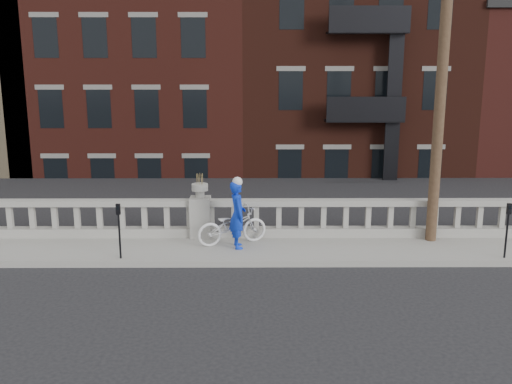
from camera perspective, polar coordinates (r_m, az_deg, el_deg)
ground at (r=12.09m, az=-7.21°, el=-10.60°), size 120.00×120.00×0.00m
sidewalk at (r=14.85m, az=-5.85°, el=-5.79°), size 32.00×2.20×0.15m
balustrade at (r=15.59m, az=-5.57°, el=-2.72°), size 28.00×0.34×1.03m
planter_pedestal at (r=15.54m, az=-5.58°, el=-2.04°), size 0.55×0.55×1.76m
lower_level at (r=34.15m, az=-1.78°, el=9.03°), size 80.00×44.00×20.80m
utility_pole at (r=15.39m, az=18.29°, el=13.82°), size 1.60×0.28×10.00m
parking_meter_c at (r=14.07m, az=-13.54°, el=-3.20°), size 0.10×0.09×1.36m
parking_meter_d at (r=15.01m, az=23.85°, el=-2.96°), size 0.10×0.09×1.36m
bicycle at (r=14.91m, az=-2.40°, el=-3.38°), size 1.98×1.29×0.98m
cyclist at (r=14.52m, az=-1.86°, el=-2.27°), size 0.53×0.70×1.74m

